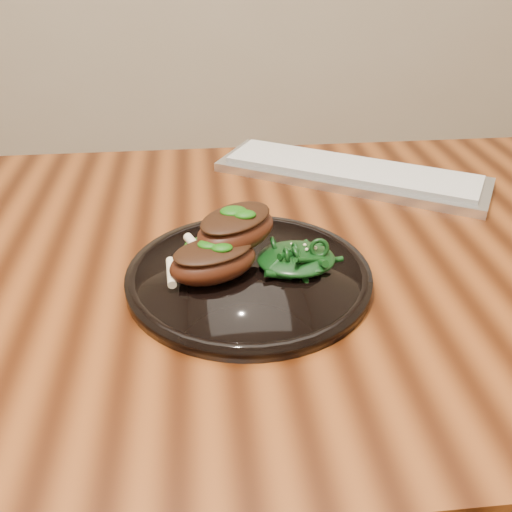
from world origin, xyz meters
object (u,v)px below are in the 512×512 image
at_px(desk, 225,303).
at_px(greens_heap, 296,254).
at_px(keyboard, 351,173).
at_px(plate, 249,276).
at_px(lamb_chop_front, 213,260).

distance_m(desk, greens_heap, 0.16).
bearing_deg(keyboard, plate, -123.87).
bearing_deg(greens_heap, desk, 141.16).
relative_size(lamb_chop_front, keyboard, 0.27).
xyz_separation_m(greens_heap, keyboard, (0.14, 0.30, -0.02)).
bearing_deg(keyboard, desk, -135.26).
height_order(desk, greens_heap, greens_heap).
bearing_deg(desk, lamb_chop_front, -100.64).
bearing_deg(plate, lamb_chop_front, -166.13).
distance_m(lamb_chop_front, greens_heap, 0.10).
distance_m(greens_heap, keyboard, 0.33).
relative_size(plate, keyboard, 0.65).
xyz_separation_m(plate, keyboard, (0.20, 0.30, 0.00)).
distance_m(lamb_chop_front, keyboard, 0.40).
relative_size(lamb_chop_front, greens_heap, 1.31).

